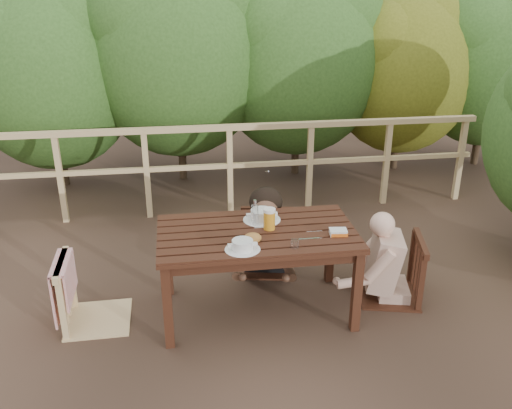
{
  "coord_description": "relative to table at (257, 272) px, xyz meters",
  "views": [
    {
      "loc": [
        -0.56,
        -3.71,
        2.5
      ],
      "look_at": [
        0.0,
        0.05,
        0.9
      ],
      "focal_mm": 38.67,
      "sensor_mm": 36.0,
      "label": 1
    }
  ],
  "objects": [
    {
      "name": "diner_right",
      "position": [
        1.15,
        0.05,
        0.27
      ],
      "size": [
        0.71,
        0.63,
        1.23
      ],
      "primitive_type": null,
      "rotation": [
        0.0,
        0.0,
        1.33
      ],
      "color": "tan",
      "rests_on": "ground"
    },
    {
      "name": "woman",
      "position": [
        0.19,
        0.69,
        0.29
      ],
      "size": [
        0.63,
        0.72,
        1.28
      ],
      "primitive_type": null,
      "rotation": [
        0.0,
        0.0,
        2.95
      ],
      "color": "black",
      "rests_on": "ground"
    },
    {
      "name": "tumbler",
      "position": [
        0.22,
        -0.31,
        0.38
      ],
      "size": [
        0.06,
        0.06,
        0.07
      ],
      "primitive_type": "cylinder",
      "color": "white",
      "rests_on": "table"
    },
    {
      "name": "beer_glass",
      "position": [
        0.1,
        0.02,
        0.43
      ],
      "size": [
        0.09,
        0.09,
        0.18
      ],
      "primitive_type": "cylinder",
      "color": "gold",
      "rests_on": "table"
    },
    {
      "name": "butter_tub",
      "position": [
        0.59,
        -0.15,
        0.37
      ],
      "size": [
        0.14,
        0.11,
        0.06
      ],
      "primitive_type": "cube",
      "rotation": [
        0.0,
        0.0,
        -0.12
      ],
      "color": "white",
      "rests_on": "table"
    },
    {
      "name": "ground",
      "position": [
        0.0,
        0.0,
        -0.35
      ],
      "size": [
        60.0,
        60.0,
        0.0
      ],
      "primitive_type": "plane",
      "color": "#4C3527",
      "rests_on": "ground"
    },
    {
      "name": "hedge_row",
      "position": [
        0.4,
        3.2,
        1.55
      ],
      "size": [
        6.6,
        1.6,
        3.8
      ],
      "primitive_type": null,
      "color": "#2E511D",
      "rests_on": "ground"
    },
    {
      "name": "chair_right",
      "position": [
        1.12,
        0.05,
        0.15
      ],
      "size": [
        0.6,
        0.6,
        0.99
      ],
      "primitive_type": "cube",
      "rotation": [
        0.0,
        0.0,
        -1.81
      ],
      "color": "black",
      "rests_on": "ground"
    },
    {
      "name": "bottle",
      "position": [
        0.0,
        0.11,
        0.46
      ],
      "size": [
        0.05,
        0.05,
        0.22
      ],
      "primitive_type": "cylinder",
      "color": "silver",
      "rests_on": "table"
    },
    {
      "name": "table",
      "position": [
        0.0,
        0.0,
        0.0
      ],
      "size": [
        1.49,
        0.84,
        0.69
      ],
      "primitive_type": "cube",
      "color": "black",
      "rests_on": "ground"
    },
    {
      "name": "chair_far",
      "position": [
        0.19,
        0.67,
        0.14
      ],
      "size": [
        0.56,
        0.56,
        0.97
      ],
      "primitive_type": "cube",
      "rotation": [
        0.0,
        0.0,
        -0.19
      ],
      "color": "black",
      "rests_on": "ground"
    },
    {
      "name": "chair_left",
      "position": [
        -1.24,
        0.05,
        0.16
      ],
      "size": [
        0.51,
        0.51,
        1.02
      ],
      "primitive_type": "cube",
      "rotation": [
        0.0,
        0.0,
        1.59
      ],
      "color": "tan",
      "rests_on": "ground"
    },
    {
      "name": "railing",
      "position": [
        0.0,
        2.0,
        0.16
      ],
      "size": [
        5.6,
        0.1,
        1.01
      ],
      "primitive_type": "cube",
      "color": "tan",
      "rests_on": "ground"
    },
    {
      "name": "soup_near",
      "position": [
        -0.14,
        -0.28,
        0.39
      ],
      "size": [
        0.25,
        0.25,
        0.08
      ],
      "primitive_type": "cylinder",
      "color": "white",
      "rests_on": "table"
    },
    {
      "name": "bread_roll",
      "position": [
        -0.06,
        -0.17,
        0.38
      ],
      "size": [
        0.13,
        0.1,
        0.08
      ],
      "primitive_type": "ellipsoid",
      "color": "#9E6436",
      "rests_on": "table"
    },
    {
      "name": "soup_far",
      "position": [
        0.07,
        0.2,
        0.39
      ],
      "size": [
        0.3,
        0.3,
        0.1
      ],
      "primitive_type": "cylinder",
      "color": "silver",
      "rests_on": "table"
    }
  ]
}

